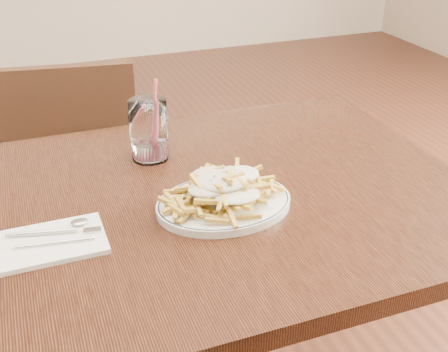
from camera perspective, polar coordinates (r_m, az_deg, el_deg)
name	(u,v)px	position (r m, az deg, el deg)	size (l,w,h in m)	color
table	(180,231)	(1.17, -4.52, -5.57)	(1.20, 0.80, 0.75)	black
chair_far	(78,168)	(1.87, -14.64, 0.75)	(0.45, 0.45, 0.85)	black
fries_plate	(224,204)	(1.08, 0.00, -2.82)	(0.27, 0.23, 0.02)	white
loaded_fries	(224,184)	(1.06, 0.00, -0.87)	(0.25, 0.22, 0.06)	gold
napkin	(49,243)	(1.03, -17.37, -6.53)	(0.19, 0.13, 0.01)	white
cutlery	(48,238)	(1.03, -17.47, -6.04)	(0.17, 0.08, 0.01)	silver
water_glass	(149,134)	(1.26, -7.61, 4.30)	(0.08, 0.08, 0.19)	white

